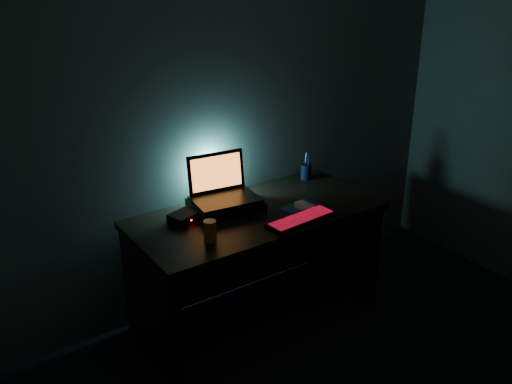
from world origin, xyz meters
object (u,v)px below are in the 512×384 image
Objects in this scene: mouse at (304,206)px; router at (184,217)px; laptop at (222,188)px; juice_glass at (210,231)px; keyboard at (301,219)px; pen_cup at (306,172)px.

router is at bearing 154.62° from mouse.
mouse is (0.39, -0.30, -0.10)m from laptop.
router is (-0.01, 0.29, -0.03)m from juice_glass.
pen_cup is (0.43, 0.50, 0.04)m from keyboard.
juice_glass is (-0.28, -0.34, -0.06)m from laptop.
juice_glass reaches higher than router.
laptop reaches higher than mouse.
mouse is 0.72m from router.
mouse is at bearing 3.05° from juice_glass.
keyboard is 4.24× the size of pen_cup.
pen_cup reaches higher than mouse.
laptop is 0.93× the size of keyboard.
keyboard is 4.16× the size of mouse.
pen_cup is at bearing 45.22° from mouse.
laptop reaches higher than juice_glass.
keyboard is at bearing -9.03° from juice_glass.
mouse is 0.58× the size of router.
mouse is at bearing -38.17° from router.
router is (-0.99, -0.12, -0.03)m from pen_cup.
laptop is 3.95× the size of pen_cup.
laptop is 0.50m from mouse.
juice_glass is (-0.66, -0.04, 0.04)m from mouse.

